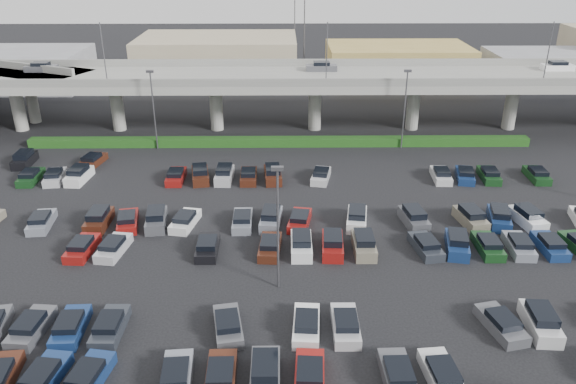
# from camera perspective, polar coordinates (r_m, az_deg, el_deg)

# --- Properties ---
(ground) EXTENTS (280.00, 280.00, 0.00)m
(ground) POSITION_cam_1_polar(r_m,az_deg,el_deg) (52.02, -0.94, -4.65)
(ground) COLOR black
(overpass) EXTENTS (150.00, 13.00, 15.80)m
(overpass) POSITION_cam_1_polar(r_m,az_deg,el_deg) (79.59, -1.03, 11.18)
(overpass) COLOR gray
(overpass) RESTS_ON ground
(hedge) EXTENTS (66.00, 1.60, 1.10)m
(hedge) POSITION_cam_1_polar(r_m,az_deg,el_deg) (74.65, -0.86, 5.13)
(hedge) COLOR #173D11
(hedge) RESTS_ON ground
(parked_cars) EXTENTS (63.13, 41.67, 1.67)m
(parked_cars) POSITION_cam_1_polar(r_m,az_deg,el_deg) (48.52, -1.48, -6.14)
(parked_cars) COLOR white
(parked_cars) RESTS_ON ground
(light_poles) EXTENTS (66.90, 48.38, 10.30)m
(light_poles) POSITION_cam_1_polar(r_m,az_deg,el_deg) (51.32, -5.59, 2.54)
(light_poles) COLOR #49494E
(light_poles) RESTS_ON ground
(distant_buildings) EXTENTS (138.00, 24.00, 9.00)m
(distant_buildings) POSITION_cam_1_polar(r_m,az_deg,el_deg) (110.03, 5.83, 13.09)
(distant_buildings) COLOR gray
(distant_buildings) RESTS_ON ground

